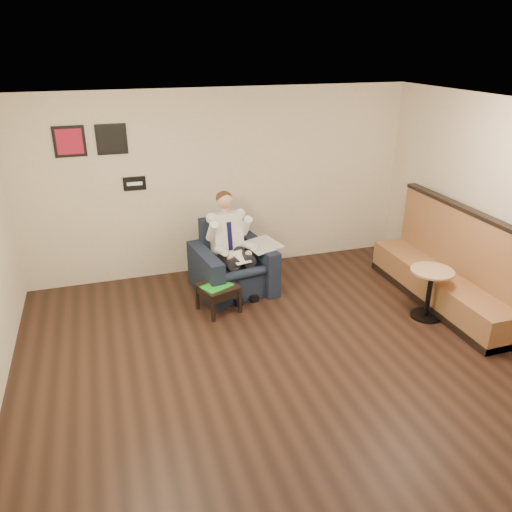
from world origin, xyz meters
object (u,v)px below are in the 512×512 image
object	(u,v)px
armchair	(233,259)
side_table	(218,298)
coffee_mug	(224,277)
seated_man	(236,250)
smartphone	(215,280)
cafe_table	(429,294)
green_folder	(217,286)
banquette	(445,259)

from	to	relation	value
armchair	side_table	world-z (taller)	armchair
side_table	coffee_mug	world-z (taller)	coffee_mug
coffee_mug	seated_man	bearing A→B (deg)	45.64
smartphone	side_table	bearing A→B (deg)	-97.35
side_table	smartphone	distance (m)	0.24
armchair	cafe_table	xyz separation A→B (m)	(2.25, -1.54, -0.16)
seated_man	coffee_mug	size ratio (longest dim) A/B	16.90
green_folder	banquette	distance (m)	3.13
smartphone	cafe_table	size ratio (longest dim) A/B	0.17
armchair	side_table	size ratio (longest dim) A/B	2.20
side_table	cafe_table	xyz separation A→B (m)	(2.61, -1.00, 0.15)
side_table	smartphone	world-z (taller)	smartphone
coffee_mug	banquette	xyz separation A→B (m)	(2.91, -0.85, 0.24)
seated_man	green_folder	world-z (taller)	seated_man
smartphone	cafe_table	xyz separation A→B (m)	(2.61, -1.14, -0.05)
armchair	cafe_table	distance (m)	2.73
side_table	banquette	world-z (taller)	banquette
coffee_mug	banquette	size ratio (longest dim) A/B	0.03
armchair	smartphone	distance (m)	0.54
coffee_mug	cafe_table	world-z (taller)	cafe_table
smartphone	banquette	xyz separation A→B (m)	(3.02, -0.85, 0.28)
side_table	coffee_mug	distance (m)	0.30
seated_man	smartphone	distance (m)	0.55
side_table	seated_man	bearing A→B (deg)	47.62
banquette	coffee_mug	bearing A→B (deg)	163.71
smartphone	coffee_mug	bearing A→B (deg)	-7.10
seated_man	green_folder	distance (m)	0.66
side_table	green_folder	xyz separation A→B (m)	(-0.02, -0.02, 0.20)
armchair	side_table	distance (m)	0.72
armchair	seated_man	size ratio (longest dim) A/B	0.75
banquette	green_folder	bearing A→B (deg)	167.40
seated_man	green_folder	xyz separation A→B (m)	(-0.39, -0.43, -0.30)
coffee_mug	cafe_table	size ratio (longest dim) A/B	0.12
green_folder	smartphone	xyz separation A→B (m)	(0.02, 0.17, -0.00)
seated_man	cafe_table	size ratio (longest dim) A/B	2.01
side_table	smartphone	bearing A→B (deg)	90.51
green_folder	cafe_table	world-z (taller)	cafe_table
armchair	smartphone	size ratio (longest dim) A/B	8.65
armchair	coffee_mug	bearing A→B (deg)	-129.50
seated_man	cafe_table	distance (m)	2.67
side_table	coffee_mug	bearing A→B (deg)	51.55
seated_man	green_folder	size ratio (longest dim) A/B	3.57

